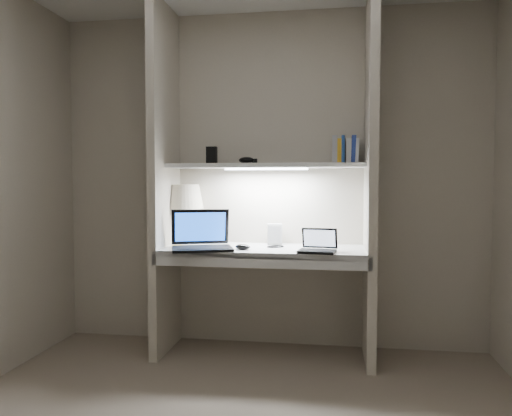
% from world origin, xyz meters
% --- Properties ---
extents(back_wall, '(3.20, 0.01, 2.50)m').
position_xyz_m(back_wall, '(0.00, 1.50, 1.25)').
color(back_wall, beige).
rests_on(back_wall, floor).
extents(alcove_panel_left, '(0.06, 0.55, 2.50)m').
position_xyz_m(alcove_panel_left, '(-0.73, 1.23, 1.25)').
color(alcove_panel_left, beige).
rests_on(alcove_panel_left, floor).
extents(alcove_panel_right, '(0.06, 0.55, 2.50)m').
position_xyz_m(alcove_panel_right, '(0.73, 1.23, 1.25)').
color(alcove_panel_right, beige).
rests_on(alcove_panel_right, floor).
extents(desk, '(1.40, 0.55, 0.04)m').
position_xyz_m(desk, '(0.00, 1.23, 0.75)').
color(desk, white).
rests_on(desk, alcove_panel_left).
extents(desk_apron, '(1.46, 0.03, 0.10)m').
position_xyz_m(desk_apron, '(0.00, 0.96, 0.72)').
color(desk_apron, silver).
rests_on(desk_apron, desk).
extents(shelf, '(1.40, 0.36, 0.03)m').
position_xyz_m(shelf, '(0.00, 1.32, 1.35)').
color(shelf, silver).
rests_on(shelf, back_wall).
extents(strip_light, '(0.60, 0.04, 0.02)m').
position_xyz_m(strip_light, '(0.00, 1.32, 1.33)').
color(strip_light, white).
rests_on(strip_light, shelf).
extents(table_lamp, '(0.30, 0.30, 0.44)m').
position_xyz_m(table_lamp, '(-0.64, 1.39, 1.07)').
color(table_lamp, white).
rests_on(table_lamp, desk).
extents(laptop_main, '(0.50, 0.46, 0.27)m').
position_xyz_m(laptop_main, '(-0.42, 1.10, 0.83)').
color(laptop_main, black).
rests_on(laptop_main, desk).
extents(laptop_netbook, '(0.26, 0.24, 0.16)m').
position_xyz_m(laptop_netbook, '(0.38, 1.06, 0.81)').
color(laptop_netbook, black).
rests_on(laptop_netbook, desk).
extents(speaker, '(0.12, 0.09, 0.15)m').
position_xyz_m(speaker, '(0.05, 1.42, 0.85)').
color(speaker, silver).
rests_on(speaker, desk).
extents(mouse, '(0.12, 0.09, 0.04)m').
position_xyz_m(mouse, '(-0.13, 1.09, 0.79)').
color(mouse, black).
rests_on(mouse, desk).
extents(cable_coil, '(0.10, 0.10, 0.01)m').
position_xyz_m(cable_coil, '(0.09, 1.27, 0.78)').
color(cable_coil, black).
rests_on(cable_coil, desk).
extents(sticky_note, '(0.09, 0.09, 0.00)m').
position_xyz_m(sticky_note, '(-0.64, 1.23, 0.77)').
color(sticky_note, gold).
rests_on(sticky_note, desk).
extents(book_row, '(0.19, 0.13, 0.20)m').
position_xyz_m(book_row, '(0.56, 1.42, 1.46)').
color(book_row, silver).
rests_on(book_row, shelf).
extents(shelf_box, '(0.08, 0.06, 0.13)m').
position_xyz_m(shelf_box, '(-0.41, 1.36, 1.43)').
color(shelf_box, black).
rests_on(shelf_box, shelf).
extents(shelf_gadget, '(0.11, 0.08, 0.05)m').
position_xyz_m(shelf_gadget, '(-0.14, 1.31, 1.39)').
color(shelf_gadget, black).
rests_on(shelf_gadget, shelf).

